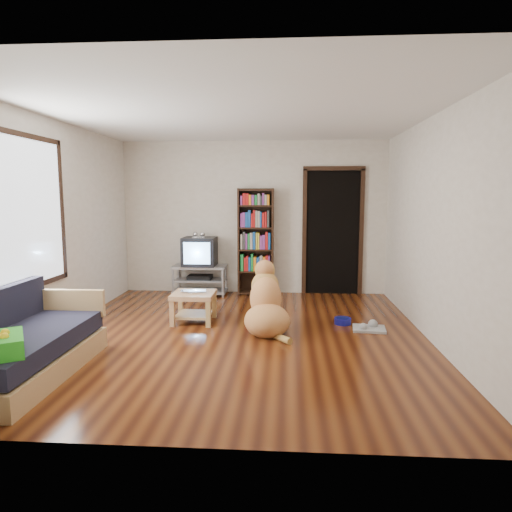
# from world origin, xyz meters

# --- Properties ---
(ground) EXTENTS (5.00, 5.00, 0.00)m
(ground) POSITION_xyz_m (0.00, 0.00, 0.00)
(ground) COLOR #5F2C10
(ground) RESTS_ON ground
(ceiling) EXTENTS (5.00, 5.00, 0.00)m
(ceiling) POSITION_xyz_m (0.00, 0.00, 2.60)
(ceiling) COLOR white
(ceiling) RESTS_ON ground
(wall_back) EXTENTS (4.50, 0.00, 4.50)m
(wall_back) POSITION_xyz_m (0.00, 2.50, 1.30)
(wall_back) COLOR beige
(wall_back) RESTS_ON ground
(wall_front) EXTENTS (4.50, 0.00, 4.50)m
(wall_front) POSITION_xyz_m (0.00, -2.50, 1.30)
(wall_front) COLOR beige
(wall_front) RESTS_ON ground
(wall_left) EXTENTS (0.00, 5.00, 5.00)m
(wall_left) POSITION_xyz_m (-2.25, 0.00, 1.30)
(wall_left) COLOR beige
(wall_left) RESTS_ON ground
(wall_right) EXTENTS (0.00, 5.00, 5.00)m
(wall_right) POSITION_xyz_m (2.25, 0.00, 1.30)
(wall_right) COLOR beige
(wall_right) RESTS_ON ground
(laptop) EXTENTS (0.36, 0.25, 0.03)m
(laptop) POSITION_xyz_m (-0.66, 0.51, 0.41)
(laptop) COLOR silver
(laptop) RESTS_ON coffee_table
(dog_bowl) EXTENTS (0.22, 0.22, 0.08)m
(dog_bowl) POSITION_xyz_m (1.32, 0.58, 0.04)
(dog_bowl) COLOR navy
(dog_bowl) RESTS_ON ground
(grey_rag) EXTENTS (0.43, 0.36, 0.03)m
(grey_rag) POSITION_xyz_m (1.62, 0.33, 0.01)
(grey_rag) COLOR #ADADAD
(grey_rag) RESTS_ON ground
(window) EXTENTS (0.03, 1.46, 1.70)m
(window) POSITION_xyz_m (-2.23, -0.50, 1.50)
(window) COLOR white
(window) RESTS_ON wall_left
(doorway) EXTENTS (1.03, 0.05, 2.19)m
(doorway) POSITION_xyz_m (1.35, 2.48, 1.12)
(doorway) COLOR black
(doorway) RESTS_ON wall_back
(tv_stand) EXTENTS (0.90, 0.45, 0.50)m
(tv_stand) POSITION_xyz_m (-0.90, 2.25, 0.27)
(tv_stand) COLOR #99999E
(tv_stand) RESTS_ON ground
(crt_tv) EXTENTS (0.55, 0.52, 0.58)m
(crt_tv) POSITION_xyz_m (-0.90, 2.27, 0.74)
(crt_tv) COLOR black
(crt_tv) RESTS_ON tv_stand
(bookshelf) EXTENTS (0.60, 0.30, 1.80)m
(bookshelf) POSITION_xyz_m (0.05, 2.34, 1.00)
(bookshelf) COLOR black
(bookshelf) RESTS_ON ground
(sofa) EXTENTS (0.80, 1.80, 0.80)m
(sofa) POSITION_xyz_m (-1.87, -1.38, 0.26)
(sofa) COLOR tan
(sofa) RESTS_ON ground
(coffee_table) EXTENTS (0.55, 0.55, 0.40)m
(coffee_table) POSITION_xyz_m (-0.66, 0.54, 0.28)
(coffee_table) COLOR tan
(coffee_table) RESTS_ON ground
(dog) EXTENTS (0.63, 1.05, 0.90)m
(dog) POSITION_xyz_m (0.33, 0.21, 0.33)
(dog) COLOR #CF864F
(dog) RESTS_ON ground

